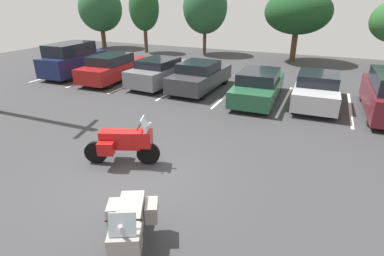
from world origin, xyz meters
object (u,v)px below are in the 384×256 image
object	(u,v)px
car_red	(113,68)
car_navy	(73,60)
car_charcoal	(200,76)
car_silver	(316,89)
motorcycle_touring	(124,142)
car_grey	(160,72)
motorcycle_second	(130,224)
car_green	(258,86)

from	to	relation	value
car_red	car_navy	bearing A→B (deg)	-179.94
car_charcoal	car_silver	distance (m)	5.70
motorcycle_touring	car_grey	world-z (taller)	car_grey
car_red	car_silver	distance (m)	11.05
motorcycle_second	car_grey	xyz separation A→B (m)	(-5.41, 10.81, 0.10)
car_navy	car_silver	size ratio (longest dim) A/B	0.96
car_green	car_red	bearing A→B (deg)	178.29
car_green	car_silver	world-z (taller)	car_silver
car_green	car_silver	size ratio (longest dim) A/B	1.07
car_navy	car_charcoal	distance (m)	8.32
car_red	car_silver	xyz separation A→B (m)	(11.05, 0.14, -0.05)
car_navy	car_silver	xyz separation A→B (m)	(14.01, 0.14, -0.28)
motorcycle_touring	car_navy	xyz separation A→B (m)	(-9.30, 7.84, 0.31)
motorcycle_second	car_red	bearing A→B (deg)	128.47
motorcycle_second	car_red	xyz separation A→B (m)	(-8.42, 10.60, 0.11)
car_silver	car_green	bearing A→B (deg)	-171.11
car_navy	motorcycle_second	bearing A→B (deg)	-42.94
motorcycle_touring	car_red	distance (m)	10.08
motorcycle_touring	car_charcoal	size ratio (longest dim) A/B	0.45
motorcycle_second	car_silver	distance (m)	11.06
motorcycle_second	car_silver	size ratio (longest dim) A/B	0.42
car_navy	car_silver	world-z (taller)	car_navy
car_grey	car_green	size ratio (longest dim) A/B	0.90
car_navy	car_green	xyz separation A→B (m)	(11.48, -0.25, -0.30)
car_charcoal	car_silver	size ratio (longest dim) A/B	1.00
motorcycle_second	car_green	size ratio (longest dim) A/B	0.39
car_grey	car_charcoal	size ratio (longest dim) A/B	0.96
motorcycle_second	car_green	world-z (taller)	car_green
car_navy	car_grey	world-z (taller)	car_navy
motorcycle_second	car_charcoal	xyz separation A→B (m)	(-3.08, 10.87, 0.08)
motorcycle_touring	car_navy	size ratio (longest dim) A/B	0.47
car_red	car_charcoal	size ratio (longest dim) A/B	1.05
motorcycle_touring	car_silver	size ratio (longest dim) A/B	0.45
motorcycle_second	car_grey	size ratio (longest dim) A/B	0.43
motorcycle_second	car_charcoal	world-z (taller)	car_charcoal
car_red	car_green	size ratio (longest dim) A/B	0.98
car_navy	car_charcoal	xyz separation A→B (m)	(8.31, 0.27, -0.27)
car_charcoal	motorcycle_second	bearing A→B (deg)	-74.18
motorcycle_touring	car_silver	distance (m)	9.27
motorcycle_touring	motorcycle_second	xyz separation A→B (m)	(2.09, -2.76, -0.04)
car_green	car_charcoal	bearing A→B (deg)	170.64
car_navy	car_green	bearing A→B (deg)	-1.25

